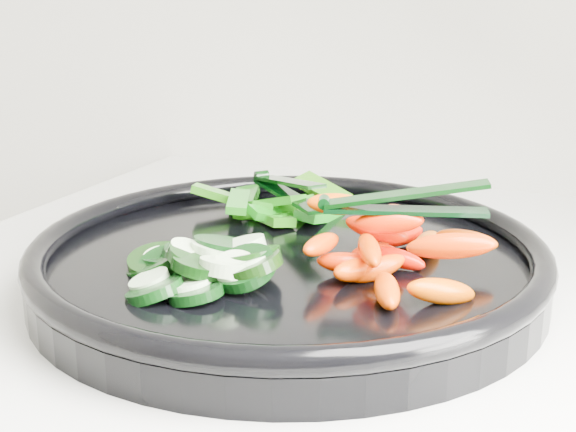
% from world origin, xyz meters
% --- Properties ---
extents(veggie_tray, '(0.38, 0.38, 0.04)m').
position_xyz_m(veggie_tray, '(-0.70, 1.66, 0.95)').
color(veggie_tray, black).
rests_on(veggie_tray, counter).
extents(cucumber_pile, '(0.13, 0.12, 0.04)m').
position_xyz_m(cucumber_pile, '(-0.74, 1.60, 0.96)').
color(cucumber_pile, black).
rests_on(cucumber_pile, veggie_tray).
extents(carrot_pile, '(0.15, 0.15, 0.05)m').
position_xyz_m(carrot_pile, '(-0.62, 1.65, 0.97)').
color(carrot_pile, '#E34E00').
rests_on(carrot_pile, veggie_tray).
extents(pepper_pile, '(0.13, 0.12, 0.04)m').
position_xyz_m(pepper_pile, '(-0.75, 1.75, 0.96)').
color(pepper_pile, '#19710A').
rests_on(pepper_pile, veggie_tray).
extents(tong_carrot, '(0.11, 0.05, 0.02)m').
position_xyz_m(tong_carrot, '(-0.62, 1.66, 1.00)').
color(tong_carrot, black).
rests_on(tong_carrot, carrot_pile).
extents(tong_pepper, '(0.09, 0.09, 0.02)m').
position_xyz_m(tong_pepper, '(-0.74, 1.74, 0.98)').
color(tong_pepper, black).
rests_on(tong_pepper, pepper_pile).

